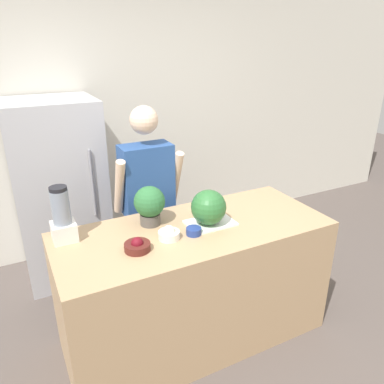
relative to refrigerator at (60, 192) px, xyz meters
The scene contains 12 objects.
ground_plane 2.03m from the refrigerator, 68.26° to the right, with size 14.00×14.00×0.00m, color #564C47.
wall_back 0.92m from the refrigerator, 29.98° to the left, with size 8.00×0.06×2.60m.
counter_island 1.54m from the refrigerator, 62.67° to the right, with size 1.88×0.78×0.92m.
refrigerator is the anchor object (origin of this frame).
person 0.91m from the refrigerator, 49.92° to the right, with size 0.54×0.26×1.66m.
cutting_board 1.56m from the refrigerator, 58.48° to the right, with size 0.33×0.22×0.01m.
watermelon 1.57m from the refrigerator, 59.40° to the right, with size 0.24×0.24×0.24m.
bowl_cherries 1.45m from the refrigerator, 80.35° to the right, with size 0.16×0.16×0.09m.
bowl_cream 1.47m from the refrigerator, 71.14° to the right, with size 0.14×0.14×0.09m.
bowl_small_blue 1.55m from the refrigerator, 65.58° to the right, with size 0.10×0.10×0.05m.
blender 1.13m from the refrigerator, 96.69° to the right, with size 0.15×0.15×0.36m.
potted_plant 1.24m from the refrigerator, 68.90° to the right, with size 0.21×0.21×0.28m.
Camera 1 is at (-1.05, -1.61, 2.12)m, focal length 35.00 mm.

